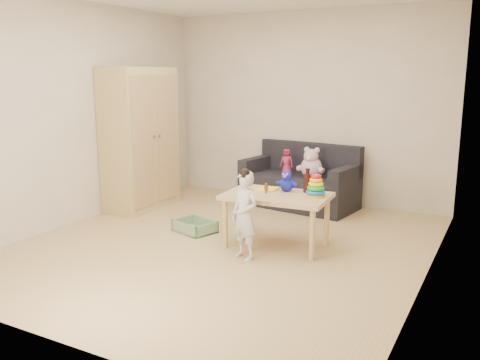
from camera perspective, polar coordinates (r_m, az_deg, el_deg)
The scene contains 13 objects.
room at distance 5.11m, azimuth -1.84°, elevation 6.71°, with size 4.50×4.50×4.50m.
wardrobe at distance 6.79m, azimuth -11.17°, elevation 4.53°, with size 0.51×1.02×1.84m, color tan.
sofa at distance 6.88m, azimuth 6.61°, elevation -1.25°, with size 1.50×0.75×0.42m, color black.
play_table at distance 5.26m, azimuth 4.12°, elevation -4.52°, with size 1.05×0.66×0.55m, color tan.
storage_bin at distance 5.79m, azimuth -5.09°, elevation -5.18°, with size 0.44×0.33×0.13m, color gray, non-canonical shape.
toddler at distance 4.85m, azimuth 0.54°, elevation -4.13°, with size 0.31×0.21×0.84m, color beige.
pink_bear at distance 6.69m, azimuth 8.03°, elevation 1.68°, with size 0.30×0.26×0.34m, color #D89FB9, non-canonical shape.
doll at distance 6.81m, azimuth 5.25°, elevation 1.97°, with size 0.18×0.12×0.35m, color #A81F3E.
ring_stacker at distance 5.12m, azimuth 8.51°, elevation -0.84°, with size 0.20×0.20×0.22m.
brown_bottle at distance 5.28m, azimuth 7.58°, elevation -0.24°, with size 0.09×0.09×0.25m.
blue_plush at distance 5.30m, azimuth 5.28°, elevation -0.08°, with size 0.18×0.15×0.22m, color #1822DE, non-canonical shape.
wooden_figure at distance 5.22m, azimuth 2.95°, elevation -0.90°, with size 0.04×0.03×0.11m, color brown, non-canonical shape.
yellow_book at distance 5.39m, azimuth 3.08°, elevation -0.98°, with size 0.21×0.21×0.02m, color yellow.
Camera 1 is at (2.56, -4.40, 1.75)m, focal length 38.00 mm.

